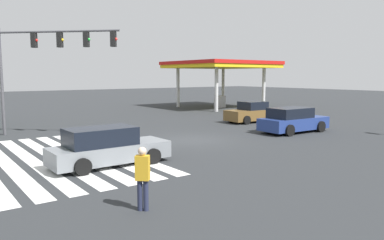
% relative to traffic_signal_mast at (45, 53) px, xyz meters
% --- Properties ---
extents(ground_plane, '(146.69, 146.69, 0.00)m').
position_rel_traffic_signal_mast_xyz_m(ground_plane, '(6.04, 6.04, -4.81)').
color(ground_plane, '#2B2D30').
extents(crosswalk_markings, '(11.64, 6.30, 0.01)m').
position_rel_traffic_signal_mast_xyz_m(crosswalk_markings, '(6.04, -1.44, -4.80)').
color(crosswalk_markings, silver).
rests_on(crosswalk_markings, ground_plane).
extents(traffic_signal_mast, '(5.31, 5.31, 6.28)m').
position_rel_traffic_signal_mast_xyz_m(traffic_signal_mast, '(0.00, 0.00, 0.00)').
color(traffic_signal_mast, '#47474C').
rests_on(traffic_signal_mast, ground_plane).
extents(car_0, '(2.24, 4.72, 1.56)m').
position_rel_traffic_signal_mast_xyz_m(car_0, '(7.52, 12.80, -4.06)').
color(car_0, navy).
rests_on(car_0, ground_plane).
extents(car_3, '(2.14, 4.27, 1.57)m').
position_rel_traffic_signal_mast_xyz_m(car_3, '(2.29, 14.50, -4.09)').
color(car_3, brown).
rests_on(car_3, ground_plane).
extents(car_4, '(2.00, 4.75, 1.54)m').
position_rel_traffic_signal_mast_xyz_m(car_4, '(8.79, -0.16, -4.08)').
color(car_4, gray).
rests_on(car_4, ground_plane).
extents(gas_station_canopy, '(9.76, 9.76, 5.06)m').
position_rel_traffic_signal_mast_xyz_m(gas_station_canopy, '(-9.00, 20.96, -0.24)').
color(gas_station_canopy, yellow).
rests_on(gas_station_canopy, ground_plane).
extents(pedestrian, '(0.41, 0.41, 1.72)m').
position_rel_traffic_signal_mast_xyz_m(pedestrian, '(14.03, -1.45, -3.85)').
color(pedestrian, '#232842').
rests_on(pedestrian, ground_plane).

